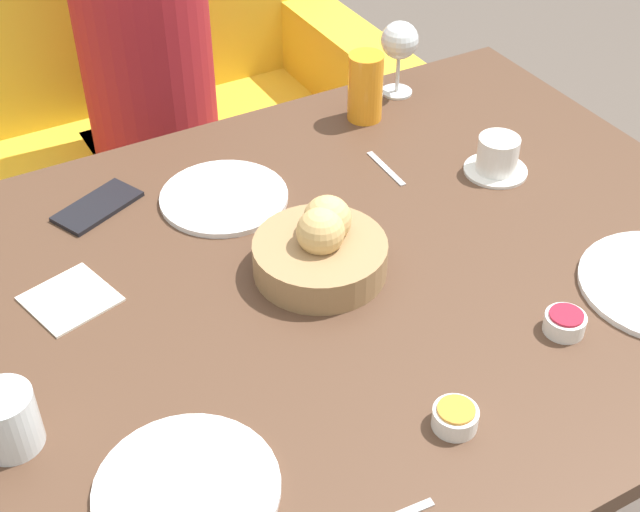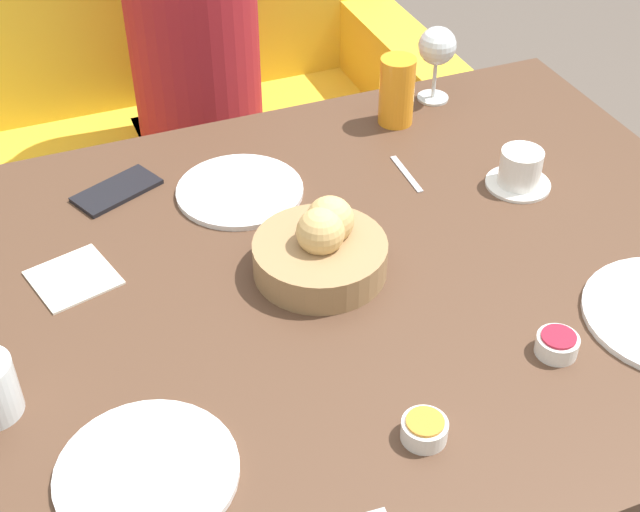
% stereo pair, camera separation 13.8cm
% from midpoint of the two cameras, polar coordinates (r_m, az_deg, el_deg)
% --- Properties ---
extents(dining_table, '(1.40, 1.05, 0.70)m').
position_cam_midpoint_polar(dining_table, '(1.44, -1.69, -3.72)').
color(dining_table, '#4C3323').
rests_on(dining_table, ground_plane).
extents(couch, '(1.60, 0.70, 0.86)m').
position_cam_midpoint_polar(couch, '(2.42, -16.96, 4.77)').
color(couch, gold).
rests_on(couch, ground_plane).
extents(seated_person, '(0.30, 0.39, 1.23)m').
position_cam_midpoint_polar(seated_person, '(2.20, -12.43, 9.22)').
color(seated_person, '#23232D').
rests_on(seated_person, ground_plane).
extents(bread_basket, '(0.21, 0.21, 0.12)m').
position_cam_midpoint_polar(bread_basket, '(1.38, -2.80, 0.34)').
color(bread_basket, '#99754C').
rests_on(bread_basket, dining_table).
extents(plate_near_left, '(0.23, 0.23, 0.01)m').
position_cam_midpoint_polar(plate_near_left, '(1.13, -12.10, -14.53)').
color(plate_near_left, white).
rests_on(plate_near_left, dining_table).
extents(plate_far_center, '(0.22, 0.22, 0.01)m').
position_cam_midpoint_polar(plate_far_center, '(1.57, -8.69, 3.64)').
color(plate_far_center, white).
rests_on(plate_far_center, dining_table).
extents(juice_glass, '(0.07, 0.07, 0.14)m').
position_cam_midpoint_polar(juice_glass, '(1.75, 0.64, 10.68)').
color(juice_glass, orange).
rests_on(juice_glass, dining_table).
extents(water_tumbler, '(0.08, 0.08, 0.09)m').
position_cam_midpoint_polar(water_tumbler, '(1.22, -22.56, -9.83)').
color(water_tumbler, silver).
rests_on(water_tumbler, dining_table).
extents(wine_glass, '(0.08, 0.08, 0.16)m').
position_cam_midpoint_polar(wine_glass, '(1.83, 2.91, 13.41)').
color(wine_glass, silver).
rests_on(wine_glass, dining_table).
extents(coffee_cup, '(0.12, 0.12, 0.07)m').
position_cam_midpoint_polar(coffee_cup, '(1.62, 8.91, 6.20)').
color(coffee_cup, white).
rests_on(coffee_cup, dining_table).
extents(jam_bowl_berry, '(0.06, 0.06, 0.03)m').
position_cam_midpoint_polar(jam_bowl_berry, '(1.32, 12.54, -4.32)').
color(jam_bowl_berry, white).
rests_on(jam_bowl_berry, dining_table).
extents(jam_bowl_honey, '(0.06, 0.06, 0.03)m').
position_cam_midpoint_polar(jam_bowl_honey, '(1.17, 5.28, -10.41)').
color(jam_bowl_honey, white).
rests_on(jam_bowl_honey, dining_table).
extents(spoon_coffee, '(0.01, 0.12, 0.00)m').
position_cam_midpoint_polar(spoon_coffee, '(1.63, 1.82, 5.54)').
color(spoon_coffee, '#B7B7BC').
rests_on(spoon_coffee, dining_table).
extents(napkin, '(0.15, 0.15, 0.00)m').
position_cam_midpoint_polar(napkin, '(1.42, -18.42, -2.74)').
color(napkin, silver).
rests_on(napkin, dining_table).
extents(cell_phone, '(0.17, 0.13, 0.01)m').
position_cam_midpoint_polar(cell_phone, '(1.59, -16.48, 2.96)').
color(cell_phone, black).
rests_on(cell_phone, dining_table).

